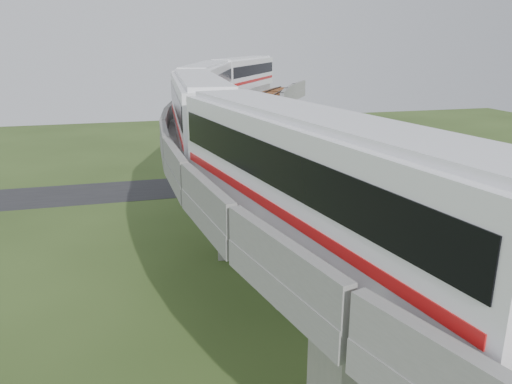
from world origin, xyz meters
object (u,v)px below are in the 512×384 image
metro_train (233,94)px  car_dark (490,293)px  car_white (491,382)px  car_red (494,275)px

metro_train → car_dark: bearing=-39.4°
metro_train → car_white: bearing=-66.4°
car_white → car_dark: (5.79, 7.22, 0.02)m
metro_train → car_red: size_ratio=14.94×
car_white → car_red: size_ratio=0.96×
car_white → car_dark: 9.25m
metro_train → car_dark: metro_train is taller
car_red → car_dark: 3.00m
car_white → car_red: (7.85, 9.39, 0.01)m
metro_train → car_red: (15.99, -9.25, -11.60)m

